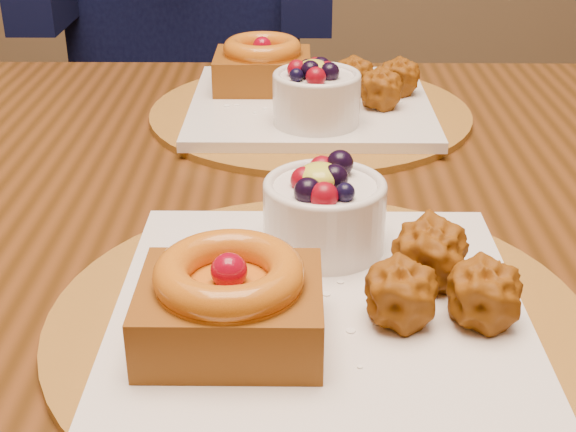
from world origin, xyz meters
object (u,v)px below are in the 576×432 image
Objects in this scene: place_setting_near at (315,288)px; place_setting_far at (308,95)px; dining_table at (312,264)px; chair_far at (212,157)px.

place_setting_near is 1.00× the size of place_setting_far.
chair_far reaches higher than dining_table.
dining_table is 4.21× the size of place_setting_near.
dining_table is 0.24m from place_setting_far.
place_setting_near reaches higher than dining_table.
dining_table is at bearing -88.33° from chair_far.
dining_table is at bearing 89.15° from place_setting_near.
place_setting_far is at bearing 90.88° from dining_table.
dining_table is at bearing -89.12° from place_setting_far.
dining_table is 4.21× the size of place_setting_far.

